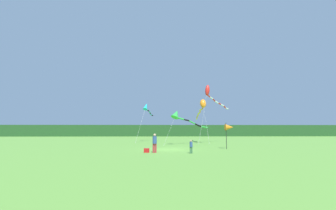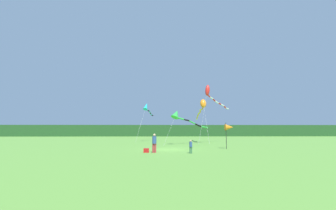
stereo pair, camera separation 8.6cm
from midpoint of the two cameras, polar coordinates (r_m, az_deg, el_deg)
ground_plane at (r=23.02m, az=0.34°, el=-11.63°), size 120.00×120.00×0.00m
distant_treeline at (r=67.92m, az=-1.02°, el=-6.76°), size 108.00×3.80×3.48m
person_adult at (r=19.78m, az=-3.67°, el=-9.71°), size 0.37×0.37×1.69m
person_child at (r=19.28m, az=5.96°, el=-10.66°), size 0.25×0.25×1.16m
cooler_box at (r=20.01m, az=-5.77°, el=-11.82°), size 0.49×0.32×0.38m
banner_flag_pole at (r=24.40m, az=15.71°, el=-5.72°), size 0.90×0.70×2.81m
kite_cyan at (r=37.86m, az=-5.73°, el=-0.63°), size 2.49×7.12×6.82m
kite_green at (r=30.01m, az=2.81°, el=-2.83°), size 6.87×5.45×4.90m
kite_red at (r=33.52m, az=11.04°, el=2.87°), size 6.36×6.71×8.77m
kite_orange at (r=35.87m, az=8.94°, el=-0.17°), size 1.00×10.11×7.06m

